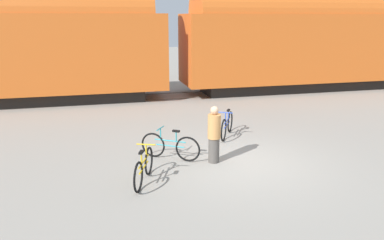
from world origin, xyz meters
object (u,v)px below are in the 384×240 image
bicycle_blue (227,125)px  person_in_tan (214,135)px  bicycle_yellow (144,168)px  freight_train (174,39)px  bicycle_teal (170,146)px

bicycle_blue → person_in_tan: person_in_tan is taller
bicycle_yellow → bicycle_blue: bicycle_blue is taller
freight_train → bicycle_blue: size_ratio=37.32×
bicycle_teal → person_in_tan: bearing=-24.2°
bicycle_teal → person_in_tan: (1.10, -0.49, 0.40)m
freight_train → person_in_tan: freight_train is taller
bicycle_yellow → bicycle_teal: size_ratio=1.07×
bicycle_blue → bicycle_teal: 2.70m
freight_train → bicycle_teal: 8.93m
freight_train → bicycle_teal: size_ratio=38.37×
bicycle_yellow → bicycle_teal: bearing=56.5°
person_in_tan → bicycle_teal: bearing=19.5°
freight_train → bicycle_blue: 7.25m
freight_train → bicycle_yellow: freight_train is taller
freight_train → bicycle_yellow: size_ratio=35.70×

